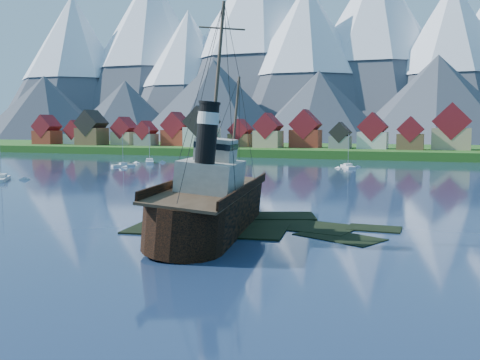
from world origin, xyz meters
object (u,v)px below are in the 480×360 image
(sailboat_c, at_px, (150,162))
(sailboat_f, at_px, (207,187))
(tugboat_wreck, at_px, (216,201))
(sailboat_b, at_px, (123,166))
(sailboat_e, at_px, (348,167))
(sailboat_a, at_px, (1,180))

(sailboat_c, distance_m, sailboat_f, 72.07)
(tugboat_wreck, distance_m, sailboat_b, 99.24)
(sailboat_b, relative_size, sailboat_e, 0.99)
(sailboat_b, height_order, sailboat_f, sailboat_f)
(tugboat_wreck, bearing_deg, sailboat_f, 105.81)
(sailboat_b, xyz_separation_m, sailboat_c, (-0.26, 15.75, 0.04))
(sailboat_a, xyz_separation_m, sailboat_e, (64.79, 62.27, -0.05))
(sailboat_e, distance_m, sailboat_f, 61.56)
(sailboat_a, xyz_separation_m, sailboat_c, (2.33, 59.65, 0.00))
(tugboat_wreck, distance_m, sailboat_e, 95.84)
(tugboat_wreck, relative_size, sailboat_b, 3.34)
(sailboat_b, distance_m, sailboat_f, 60.36)
(sailboat_b, distance_m, sailboat_c, 15.75)
(sailboat_a, bearing_deg, sailboat_e, 8.36)
(tugboat_wreck, height_order, sailboat_a, tugboat_wreck)
(sailboat_a, distance_m, sailboat_c, 59.69)
(tugboat_wreck, relative_size, sailboat_e, 3.29)
(sailboat_c, bearing_deg, sailboat_f, -82.10)
(sailboat_e, bearing_deg, sailboat_b, 172.03)
(sailboat_e, bearing_deg, tugboat_wreck, -114.54)
(sailboat_e, height_order, sailboat_f, sailboat_f)
(tugboat_wreck, bearing_deg, sailboat_c, 114.29)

